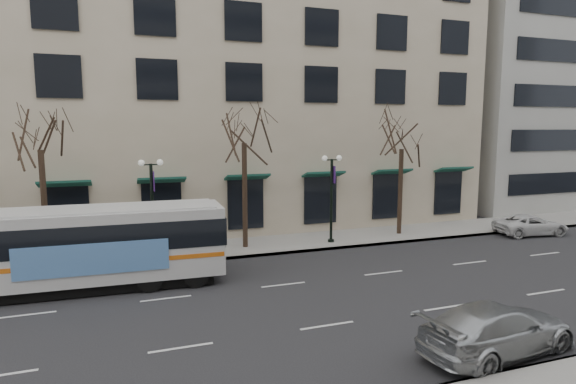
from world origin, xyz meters
name	(u,v)px	position (x,y,z in m)	size (l,w,h in m)	color
ground	(303,303)	(0.00, 0.00, 0.00)	(160.00, 160.00, 0.00)	black
sidewalk_far	(325,240)	(5.00, 9.00, 0.07)	(80.00, 4.00, 0.15)	gray
building_hotel	(176,57)	(-2.00, 21.00, 12.00)	(40.00, 20.00, 24.00)	tan
building_office	(530,16)	(32.00, 21.00, 17.50)	(25.00, 20.00, 35.00)	#999993
tree_far_left	(39,130)	(-10.00, 8.80, 6.70)	(3.60, 3.60, 8.34)	black
tree_far_mid	(244,125)	(0.00, 8.80, 6.91)	(3.60, 3.60, 8.55)	black
tree_far_right	(402,133)	(10.00, 8.80, 6.42)	(3.60, 3.60, 8.06)	black
lamp_post_left	(152,204)	(-4.99, 8.20, 2.94)	(1.22, 0.45, 5.21)	black
lamp_post_right	(332,195)	(5.01, 8.20, 2.94)	(1.22, 0.45, 5.21)	black
city_bus	(71,246)	(-8.58, 4.66, 1.89)	(12.88, 3.29, 3.47)	silver
silver_car	(497,329)	(4.02, -5.88, 0.77)	(2.16, 5.32, 1.54)	#A4A8AC
white_pickup	(531,225)	(18.04, 6.20, 0.64)	(2.11, 4.58, 1.27)	silver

